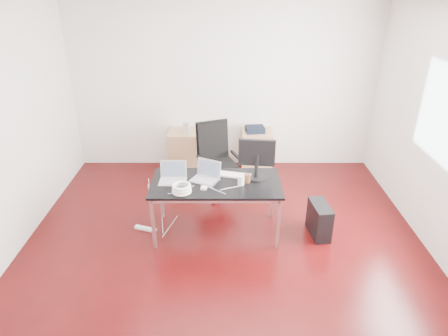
{
  "coord_description": "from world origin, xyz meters",
  "views": [
    {
      "loc": [
        0.0,
        -3.95,
        3.06
      ],
      "look_at": [
        0.0,
        0.55,
        0.85
      ],
      "focal_mm": 32.0,
      "sensor_mm": 36.0,
      "label": 1
    }
  ],
  "objects_px": {
    "desk": "(216,186)",
    "office_chair": "(216,156)",
    "filing_cabinet_right": "(256,151)",
    "pc_tower": "(319,220)",
    "filing_cabinet_left": "(184,151)"
  },
  "relations": [
    {
      "from": "desk",
      "to": "office_chair",
      "type": "bearing_deg",
      "value": 91.09
    },
    {
      "from": "desk",
      "to": "office_chair",
      "type": "height_order",
      "value": "office_chair"
    },
    {
      "from": "filing_cabinet_right",
      "to": "pc_tower",
      "type": "bearing_deg",
      "value": -70.5
    },
    {
      "from": "desk",
      "to": "pc_tower",
      "type": "height_order",
      "value": "desk"
    },
    {
      "from": "filing_cabinet_left",
      "to": "filing_cabinet_right",
      "type": "xyz_separation_m",
      "value": [
        1.22,
        0.0,
        0.0
      ]
    },
    {
      "from": "desk",
      "to": "pc_tower",
      "type": "bearing_deg",
      "value": -2.7
    },
    {
      "from": "office_chair",
      "to": "filing_cabinet_left",
      "type": "relative_size",
      "value": 1.54
    },
    {
      "from": "desk",
      "to": "pc_tower",
      "type": "xyz_separation_m",
      "value": [
        1.32,
        -0.06,
        -0.46
      ]
    },
    {
      "from": "office_chair",
      "to": "filing_cabinet_right",
      "type": "distance_m",
      "value": 1.05
    },
    {
      "from": "desk",
      "to": "filing_cabinet_right",
      "type": "relative_size",
      "value": 2.29
    },
    {
      "from": "pc_tower",
      "to": "filing_cabinet_left",
      "type": "bearing_deg",
      "value": 128.17
    },
    {
      "from": "filing_cabinet_left",
      "to": "filing_cabinet_right",
      "type": "bearing_deg",
      "value": 0.0
    },
    {
      "from": "pc_tower",
      "to": "filing_cabinet_right",
      "type": "bearing_deg",
      "value": 102.77
    },
    {
      "from": "filing_cabinet_right",
      "to": "pc_tower",
      "type": "xyz_separation_m",
      "value": [
        0.67,
        -1.9,
        -0.13
      ]
    },
    {
      "from": "filing_cabinet_left",
      "to": "pc_tower",
      "type": "height_order",
      "value": "filing_cabinet_left"
    }
  ]
}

